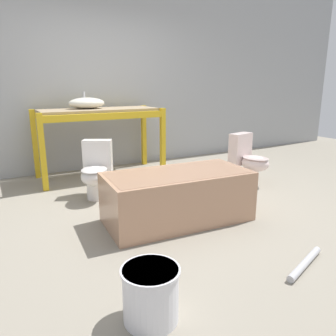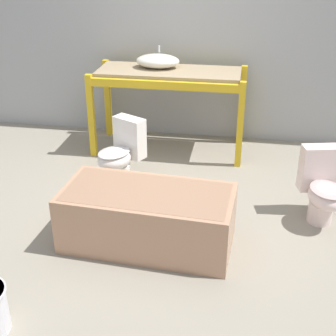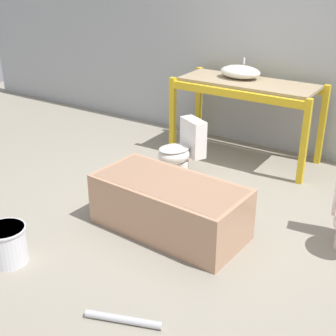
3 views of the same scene
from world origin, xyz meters
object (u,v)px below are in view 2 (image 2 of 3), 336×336
at_px(toilet_far, 121,153).
at_px(bathtub_main, 148,214).
at_px(toilet_near, 322,188).
at_px(sink_basin, 158,61).

bearing_deg(toilet_far, bathtub_main, -36.46).
relative_size(bathtub_main, toilet_far, 2.15).
bearing_deg(bathtub_main, toilet_near, 26.27).
xyz_separation_m(sink_basin, toilet_far, (-0.21, -1.01, -0.74)).
bearing_deg(sink_basin, toilet_near, -39.00).
relative_size(sink_basin, bathtub_main, 0.35).
relative_size(bathtub_main, toilet_near, 2.15).
bearing_deg(bathtub_main, sink_basin, 101.91).
xyz_separation_m(sink_basin, toilet_near, (1.79, -1.45, -0.74)).
distance_m(bathtub_main, toilet_far, 1.18).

